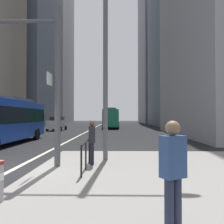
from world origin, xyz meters
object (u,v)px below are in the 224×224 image
Objects in this scene: city_bus_blue_oncoming at (3,119)px; pedestrian_waiting at (173,170)px; city_bus_red_receding at (111,117)px; car_receding_far at (114,120)px; pedestrian_walking at (92,140)px; car_receding_near at (110,120)px; car_oncoming_mid at (57,123)px; street_lamp_post at (105,39)px.

city_bus_blue_oncoming is 15.55m from pedestrian_waiting.
city_bus_blue_oncoming is 1.04× the size of city_bus_red_receding.
pedestrian_walking is at bearing -90.40° from car_receding_far.
city_bus_blue_oncoming reaches higher than car_receding_near.
car_oncoming_mid is 0.92× the size of car_receding_near.
city_bus_red_receding is at bearing -88.32° from car_receding_near.
street_lamp_post is at bearing -71.20° from car_oncoming_mid.
street_lamp_post is (0.07, -54.94, 4.29)m from car_receding_far.
street_lamp_post is at bearing -89.15° from city_bus_red_receding.
street_lamp_post reaches higher than city_bus_blue_oncoming.
city_bus_blue_oncoming is 6.22× the size of pedestrian_waiting.
pedestrian_waiting reaches higher than pedestrian_walking.
pedestrian_walking is at bearing -72.92° from car_oncoming_mid.
car_oncoming_mid is (-7.47, -7.75, -0.85)m from city_bus_red_receding.
city_bus_red_receding is 32.04m from pedestrian_walking.
street_lamp_post is at bearing -40.78° from city_bus_blue_oncoming.
street_lamp_post is 4.52× the size of pedestrian_waiting.
car_oncoming_mid is (-0.41, 16.81, -0.85)m from city_bus_blue_oncoming.
pedestrian_walking is (0.68, -55.41, 0.11)m from car_receding_near.
pedestrian_waiting is at bearing -72.55° from car_oncoming_mid.
pedestrian_waiting is (9.29, -29.56, 0.15)m from car_oncoming_mid.
car_oncoming_mid is 24.97m from street_lamp_post.
car_oncoming_mid is at bearing 107.45° from pedestrian_waiting.
city_bus_red_receding is at bearing 73.97° from city_bus_blue_oncoming.
city_bus_red_receding reaches higher than car_receding_near.
car_receding_far is (0.39, 23.91, -0.85)m from city_bus_red_receding.
city_bus_blue_oncoming and city_bus_red_receding have the same top height.
car_receding_far is 55.94m from pedestrian_walking.
car_receding_near is 55.41m from pedestrian_walking.
city_bus_red_receding is 2.55× the size of car_oncoming_mid.
car_receding_near is 2.57× the size of pedestrian_waiting.
pedestrian_walking is at bearing 109.13° from pedestrian_waiting.
car_receding_far is at bearing 89.60° from pedestrian_walking.
car_oncoming_mid is 30.99m from pedestrian_waiting.
city_bus_red_receding is at bearing -90.93° from car_receding_far.
pedestrian_waiting is at bearing -77.75° from street_lamp_post.
city_bus_red_receding is 2.34× the size of car_receding_near.
car_receding_far is 0.52× the size of street_lamp_post.
car_receding_near is 60.74m from pedestrian_waiting.
pedestrian_walking is (-0.47, -1.00, -4.19)m from street_lamp_post.
car_receding_near is (6.37, 47.93, -0.85)m from city_bus_blue_oncoming.
city_bus_blue_oncoming is 16.84m from car_oncoming_mid.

